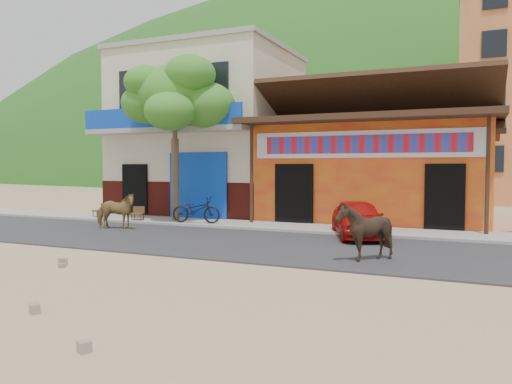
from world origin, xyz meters
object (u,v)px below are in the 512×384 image
scooter (196,210)px  cafe_chair_left (99,205)px  cow_tan (115,211)px  cafe_chair_right (137,207)px  cow_dark (365,232)px  red_car (358,218)px  tree (175,139)px

scooter → cafe_chair_left: 4.63m
cow_tan → cafe_chair_left: size_ratio=1.46×
cafe_chair_left → cafe_chair_right: 2.15m
cow_dark → cafe_chair_right: size_ratio=1.38×
cow_tan → red_car: (7.75, 1.38, -0.05)m
cafe_chair_left → cafe_chair_right: size_ratio=1.04×
cow_dark → red_car: size_ratio=0.40×
tree → scooter: bearing=-18.9°
cafe_chair_left → cow_dark: bearing=2.3°
tree → cow_dark: tree is taller
tree → cafe_chair_right: bearing=-163.4°
scooter → cafe_chair_left: size_ratio=1.83×
cow_dark → cafe_chair_right: 10.15m
red_car → cafe_chair_right: red_car is taller
cow_tan → cow_dark: size_ratio=1.10×
cafe_chair_left → red_car: bearing=18.7°
cow_tan → scooter: bearing=-59.8°
cow_tan → cow_dark: 8.93m
cow_dark → red_car: 3.67m
cow_tan → cafe_chair_right: 2.06m
scooter → cafe_chair_right: bearing=81.8°
tree → scooter: tree is taller
tree → red_car: (6.95, -1.00, -2.53)m
cow_tan → cow_dark: bearing=-120.5°
red_car → cafe_chair_right: (-8.35, 0.58, -0.00)m
tree → red_car: size_ratio=1.86×
cow_dark → red_car: (-0.92, 3.55, -0.09)m
cow_tan → scooter: cow_tan is taller
scooter → cafe_chair_right: same height
cow_dark → cafe_chair_right: (-9.27, 4.13, -0.10)m
tree → cafe_chair_right: tree is taller
cow_tan → red_car: bearing=-96.3°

